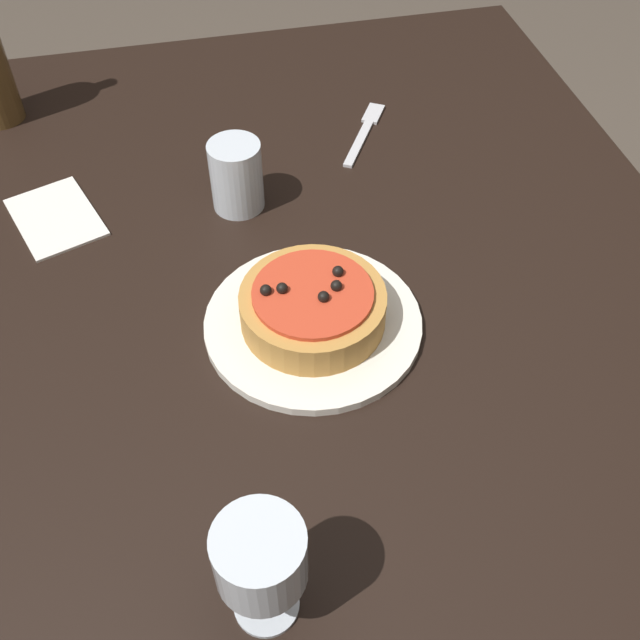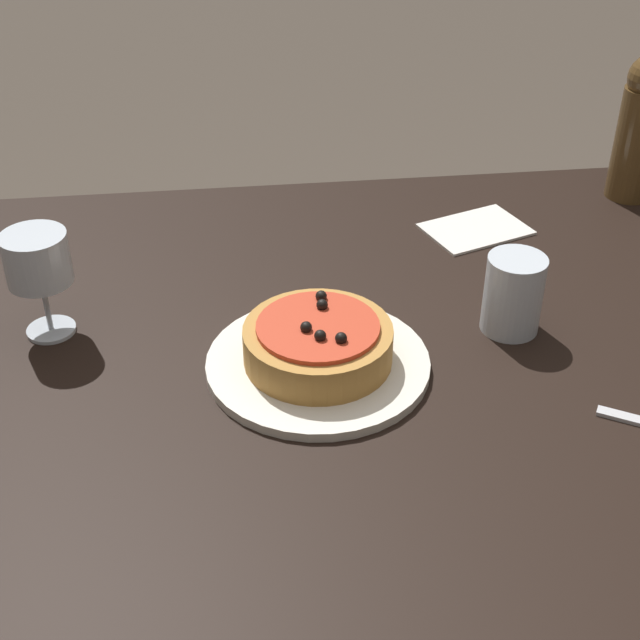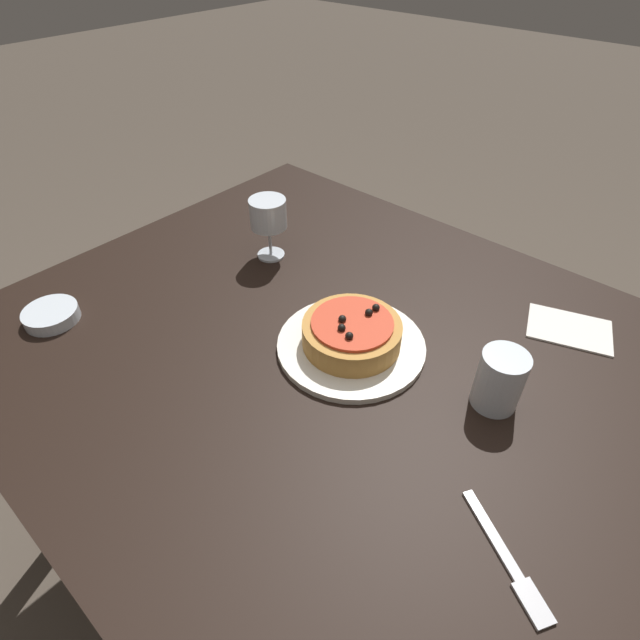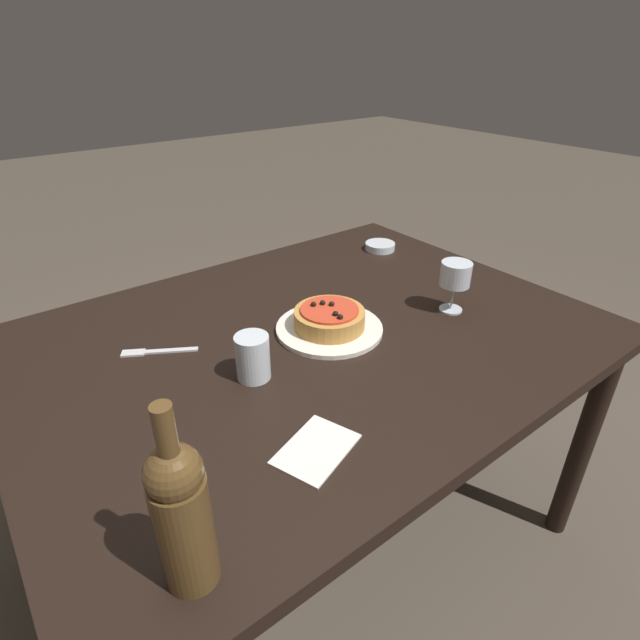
# 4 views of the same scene
# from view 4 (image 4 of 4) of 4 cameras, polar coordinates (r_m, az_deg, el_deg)

# --- Properties ---
(ground_plane) EXTENTS (14.00, 14.00, 0.00)m
(ground_plane) POSITION_cam_4_polar(r_m,az_deg,el_deg) (1.77, -0.81, -22.96)
(ground_plane) COLOR #4C4238
(dining_table) EXTENTS (1.41, 1.06, 0.76)m
(dining_table) POSITION_cam_4_polar(r_m,az_deg,el_deg) (1.30, -1.01, -4.48)
(dining_table) COLOR black
(dining_table) RESTS_ON ground_plane
(dinner_plate) EXTENTS (0.27, 0.27, 0.01)m
(dinner_plate) POSITION_cam_4_polar(r_m,az_deg,el_deg) (1.26, 1.07, -0.97)
(dinner_plate) COLOR white
(dinner_plate) RESTS_ON dining_table
(pizza) EXTENTS (0.18, 0.18, 0.06)m
(pizza) POSITION_cam_4_polar(r_m,az_deg,el_deg) (1.25, 1.08, 0.25)
(pizza) COLOR #BC843D
(pizza) RESTS_ON dinner_plate
(wine_glass) EXTENTS (0.08, 0.08, 0.14)m
(wine_glass) POSITION_cam_4_polar(r_m,az_deg,el_deg) (1.36, 15.22, 4.90)
(wine_glass) COLOR silver
(wine_glass) RESTS_ON dining_table
(wine_bottle) EXTENTS (0.07, 0.07, 0.30)m
(wine_bottle) POSITION_cam_4_polar(r_m,az_deg,el_deg) (0.70, -15.50, -20.51)
(wine_bottle) COLOR brown
(wine_bottle) RESTS_ON dining_table
(water_cup) EXTENTS (0.07, 0.07, 0.10)m
(water_cup) POSITION_cam_4_polar(r_m,az_deg,el_deg) (1.08, -7.70, -4.23)
(water_cup) COLOR silver
(water_cup) RESTS_ON dining_table
(side_bowl) EXTENTS (0.10, 0.10, 0.02)m
(side_bowl) POSITION_cam_4_polar(r_m,az_deg,el_deg) (1.77, 6.88, 8.36)
(side_bowl) COLOR silver
(side_bowl) RESTS_ON dining_table
(fork) EXTENTS (0.16, 0.11, 0.00)m
(fork) POSITION_cam_4_polar(r_m,az_deg,el_deg) (1.24, -18.38, -3.45)
(fork) COLOR silver
(fork) RESTS_ON dining_table
(paper_napkin) EXTENTS (0.18, 0.15, 0.00)m
(paper_napkin) POSITION_cam_4_polar(r_m,az_deg,el_deg) (0.93, -0.45, -14.54)
(paper_napkin) COLOR silver
(paper_napkin) RESTS_ON dining_table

